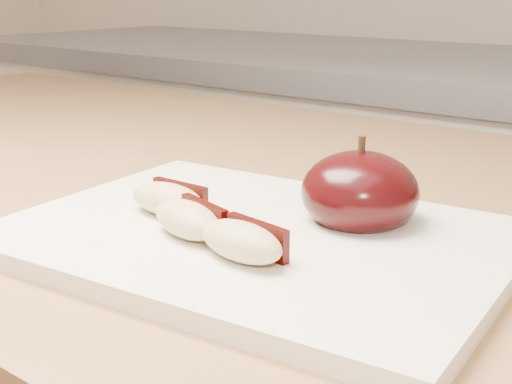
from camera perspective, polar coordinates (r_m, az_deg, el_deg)
The scene contains 6 objects.
back_cabinet at distance 1.36m, azimuth 19.59°, elevation -10.42°, with size 2.40×0.62×0.94m.
cutting_board at distance 0.46m, azimuth 0.00°, elevation -3.75°, with size 0.32×0.23×0.01m, color silver.
apple_half at distance 0.47m, azimuth 8.30°, elevation -0.03°, with size 0.10×0.10×0.07m.
apple_wedge_a at distance 0.49m, azimuth -6.99°, elevation -0.55°, with size 0.06×0.03×0.02m.
apple_wedge_b at distance 0.44m, azimuth -5.37°, elevation -2.17°, with size 0.07×0.04×0.02m.
apple_wedge_c at distance 0.41m, azimuth -1.04°, elevation -3.93°, with size 0.06×0.04×0.02m.
Camera 1 is at (0.36, 0.03, 1.07)m, focal length 50.00 mm.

